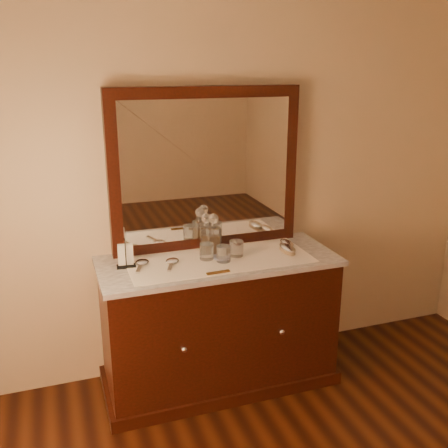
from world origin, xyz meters
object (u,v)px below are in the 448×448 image
(napkin_rack, at_px, (126,256))
(brush_near, at_px, (287,249))
(decanter_left, at_px, (206,237))
(brush_far, at_px, (287,244))
(comb, at_px, (218,272))
(hand_mirror_inner, at_px, (172,262))
(mirror_frame, at_px, (206,170))
(hand_mirror_outer, at_px, (142,263))
(decanter_right, at_px, (214,238))
(pin_dish, at_px, (219,257))
(dresser_cabinet, at_px, (219,324))

(napkin_rack, relative_size, brush_near, 0.96)
(decanter_left, height_order, brush_far, decanter_left)
(comb, relative_size, hand_mirror_inner, 0.66)
(mirror_frame, height_order, hand_mirror_inner, mirror_frame)
(brush_near, height_order, hand_mirror_outer, brush_near)
(mirror_frame, relative_size, hand_mirror_inner, 5.89)
(decanter_right, xyz_separation_m, hand_mirror_inner, (-0.29, -0.09, -0.09))
(hand_mirror_outer, xyz_separation_m, hand_mirror_inner, (0.17, -0.04, -0.00))
(decanter_left, height_order, decanter_right, decanter_right)
(pin_dish, relative_size, decanter_right, 0.30)
(decanter_right, distance_m, hand_mirror_outer, 0.47)
(pin_dish, bearing_deg, decanter_left, 104.21)
(brush_near, height_order, brush_far, brush_near)
(dresser_cabinet, distance_m, napkin_rack, 0.75)
(mirror_frame, bearing_deg, hand_mirror_inner, -140.82)
(dresser_cabinet, xyz_separation_m, brush_near, (0.43, -0.05, 0.47))
(mirror_frame, bearing_deg, brush_near, -34.65)
(hand_mirror_inner, bearing_deg, mirror_frame, 39.18)
(dresser_cabinet, xyz_separation_m, hand_mirror_inner, (-0.28, 0.01, 0.45))
(pin_dish, relative_size, napkin_rack, 0.47)
(brush_near, height_order, hand_mirror_inner, brush_near)
(hand_mirror_outer, bearing_deg, brush_far, -0.37)
(dresser_cabinet, height_order, decanter_right, decanter_right)
(pin_dish, distance_m, decanter_left, 0.17)
(hand_mirror_outer, bearing_deg, pin_dish, -5.97)
(mirror_frame, relative_size, hand_mirror_outer, 5.76)
(pin_dish, distance_m, comb, 0.23)
(pin_dish, height_order, decanter_right, decanter_right)
(hand_mirror_outer, relative_size, hand_mirror_inner, 1.02)
(decanter_right, height_order, hand_mirror_inner, decanter_right)
(dresser_cabinet, relative_size, comb, 10.34)
(pin_dish, xyz_separation_m, hand_mirror_inner, (-0.29, 0.01, 0.00))
(decanter_left, bearing_deg, dresser_cabinet, -76.64)
(comb, relative_size, brush_far, 0.92)
(mirror_frame, relative_size, napkin_rack, 7.34)
(napkin_rack, bearing_deg, hand_mirror_outer, -3.67)
(pin_dish, bearing_deg, hand_mirror_inner, 177.75)
(pin_dish, bearing_deg, brush_near, -7.30)
(comb, relative_size, decanter_right, 0.54)
(decanter_left, distance_m, brush_near, 0.51)
(mirror_frame, height_order, decanter_right, mirror_frame)
(mirror_frame, bearing_deg, decanter_right, -89.44)
(mirror_frame, distance_m, decanter_right, 0.42)
(brush_far, xyz_separation_m, hand_mirror_outer, (-0.93, 0.01, -0.01))
(mirror_frame, xyz_separation_m, napkin_rack, (-0.55, -0.19, -0.43))
(decanter_right, xyz_separation_m, brush_far, (0.47, -0.06, -0.08))
(decanter_right, bearing_deg, napkin_rack, -175.43)
(mirror_frame, height_order, pin_dish, mirror_frame)
(comb, bearing_deg, mirror_frame, 78.05)
(pin_dish, height_order, comb, pin_dish)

